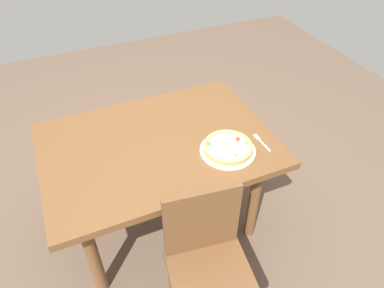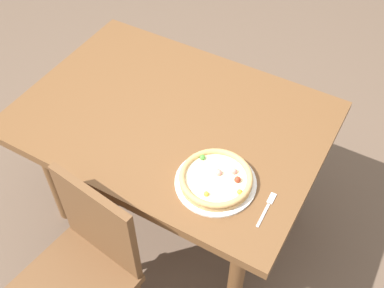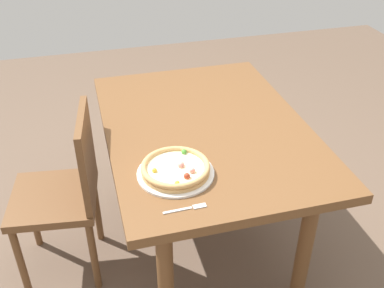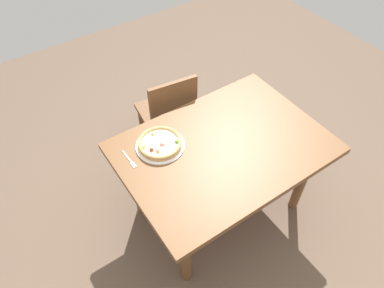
{
  "view_description": "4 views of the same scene",
  "coord_description": "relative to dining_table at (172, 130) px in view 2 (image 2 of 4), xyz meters",
  "views": [
    {
      "loc": [
        -0.43,
        -1.51,
        2.08
      ],
      "look_at": [
        0.17,
        -0.11,
        0.76
      ],
      "focal_mm": 32.97,
      "sensor_mm": 36.0,
      "label": 1
    },
    {
      "loc": [
        0.79,
        -1.19,
        2.17
      ],
      "look_at": [
        0.17,
        -0.11,
        0.76
      ],
      "focal_mm": 43.02,
      "sensor_mm": 36.0,
      "label": 2
    },
    {
      "loc": [
        1.79,
        -0.55,
        1.86
      ],
      "look_at": [
        0.17,
        -0.11,
        0.76
      ],
      "focal_mm": 42.42,
      "sensor_mm": 36.0,
      "label": 3
    },
    {
      "loc": [
        1.02,
        1.13,
        2.45
      ],
      "look_at": [
        0.17,
        -0.11,
        0.76
      ],
      "focal_mm": 32.99,
      "sensor_mm": 36.0,
      "label": 4
    }
  ],
  "objects": [
    {
      "name": "ground_plane",
      "position": [
        0.0,
        0.0,
        -0.65
      ],
      "size": [
        6.0,
        6.0,
        0.0
      ],
      "primitive_type": "plane",
      "color": "brown"
    },
    {
      "name": "dining_table",
      "position": [
        0.0,
        0.0,
        0.0
      ],
      "size": [
        1.33,
        0.95,
        0.74
      ],
      "color": "brown",
      "rests_on": "ground"
    },
    {
      "name": "chair_near",
      "position": [
        0.01,
        -0.69,
        -0.15
      ],
      "size": [
        0.45,
        0.45,
        0.89
      ],
      "rotation": [
        0.0,
        0.0,
        3.01
      ],
      "color": "brown",
      "rests_on": "ground"
    },
    {
      "name": "plate",
      "position": [
        0.34,
        -0.23,
        0.1
      ],
      "size": [
        0.32,
        0.32,
        0.01
      ],
      "primitive_type": "cylinder",
      "color": "white",
      "rests_on": "dining_table"
    },
    {
      "name": "pizza",
      "position": [
        0.34,
        -0.23,
        0.12
      ],
      "size": [
        0.28,
        0.28,
        0.04
      ],
      "color": "tan",
      "rests_on": "plate"
    },
    {
      "name": "fork",
      "position": [
        0.56,
        -0.23,
        0.1
      ],
      "size": [
        0.02,
        0.17,
        0.0
      ],
      "rotation": [
        0.0,
        0.0,
        1.6
      ],
      "color": "silver",
      "rests_on": "dining_table"
    }
  ]
}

